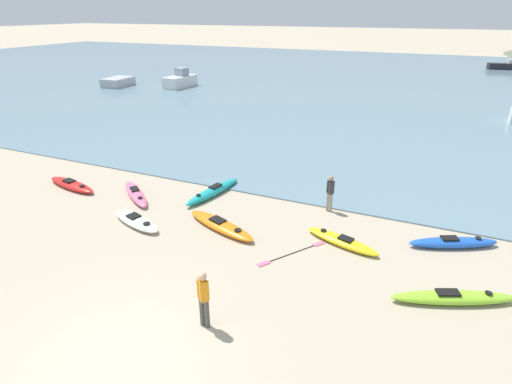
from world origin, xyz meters
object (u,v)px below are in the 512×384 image
(kayak_on_sand_5, at_px, (453,297))
(kayak_on_sand_7, at_px, (136,221))
(kayak_on_sand_0, at_px, (453,242))
(kayak_on_sand_3, at_px, (342,241))
(person_near_waterline, at_px, (330,191))
(moored_boat_1, at_px, (118,82))
(person_near_foreground, at_px, (203,296))
(moored_boat_0, at_px, (510,66))
(kayak_on_sand_4, at_px, (72,185))
(kayak_on_sand_6, at_px, (213,191))
(moored_boat_3, at_px, (180,80))
(kayak_on_sand_1, at_px, (136,194))
(loose_paddle, at_px, (292,253))
(kayak_on_sand_2, at_px, (221,225))

(kayak_on_sand_5, relative_size, kayak_on_sand_7, 1.26)
(kayak_on_sand_0, height_order, kayak_on_sand_5, kayak_on_sand_0)
(kayak_on_sand_3, relative_size, person_near_waterline, 1.82)
(kayak_on_sand_7, height_order, moored_boat_1, moored_boat_1)
(person_near_foreground, relative_size, moored_boat_0, 0.31)
(kayak_on_sand_0, distance_m, moored_boat_1, 39.01)
(kayak_on_sand_4, relative_size, moored_boat_0, 0.58)
(kayak_on_sand_3, distance_m, moored_boat_1, 36.84)
(kayak_on_sand_0, xyz_separation_m, moored_boat_1, (-32.97, 20.86, 0.33))
(kayak_on_sand_4, distance_m, kayak_on_sand_6, 6.78)
(person_near_foreground, height_order, moored_boat_3, moored_boat_3)
(kayak_on_sand_3, bearing_deg, kayak_on_sand_6, 163.61)
(kayak_on_sand_1, relative_size, kayak_on_sand_3, 0.98)
(moored_boat_0, bearing_deg, kayak_on_sand_0, -98.37)
(kayak_on_sand_0, bearing_deg, moored_boat_1, 147.68)
(kayak_on_sand_5, relative_size, person_near_foreground, 2.05)
(kayak_on_sand_7, xyz_separation_m, moored_boat_0, (19.11, 56.11, 0.39))
(person_near_foreground, distance_m, loose_paddle, 4.39)
(kayak_on_sand_1, distance_m, person_near_foreground, 9.01)
(person_near_waterline, bearing_deg, person_near_foreground, -99.88)
(kayak_on_sand_0, bearing_deg, kayak_on_sand_4, -174.73)
(kayak_on_sand_4, distance_m, moored_boat_0, 59.60)
(moored_boat_1, height_order, moored_boat_3, moored_boat_3)
(kayak_on_sand_7, relative_size, moored_boat_3, 0.70)
(kayak_on_sand_2, height_order, kayak_on_sand_3, kayak_on_sand_2)
(kayak_on_sand_0, relative_size, kayak_on_sand_7, 1.12)
(kayak_on_sand_6, bearing_deg, person_near_waterline, 6.04)
(kayak_on_sand_1, bearing_deg, kayak_on_sand_6, 26.44)
(kayak_on_sand_4, distance_m, kayak_on_sand_7, 5.31)
(kayak_on_sand_1, relative_size, loose_paddle, 1.18)
(moored_boat_0, bearing_deg, person_near_foreground, -103.04)
(kayak_on_sand_2, distance_m, person_near_foreground, 5.21)
(kayak_on_sand_0, relative_size, kayak_on_sand_1, 1.10)
(person_near_waterline, bearing_deg, kayak_on_sand_4, -168.02)
(kayak_on_sand_5, height_order, moored_boat_3, moored_boat_3)
(kayak_on_sand_4, xyz_separation_m, loose_paddle, (11.31, -1.18, -0.14))
(kayak_on_sand_2, xyz_separation_m, person_near_foreground, (2.05, -4.71, 0.82))
(kayak_on_sand_4, xyz_separation_m, kayak_on_sand_7, (5.05, -1.62, -0.01))
(kayak_on_sand_0, distance_m, kayak_on_sand_3, 3.89)
(moored_boat_0, bearing_deg, moored_boat_1, -141.76)
(kayak_on_sand_2, bearing_deg, kayak_on_sand_1, 168.01)
(kayak_on_sand_3, bearing_deg, kayak_on_sand_5, -26.83)
(kayak_on_sand_4, height_order, moored_boat_0, moored_boat_0)
(kayak_on_sand_7, xyz_separation_m, person_near_foreground, (5.25, -3.73, 0.83))
(kayak_on_sand_0, xyz_separation_m, loose_paddle, (-5.05, -2.69, -0.15))
(moored_boat_1, bearing_deg, moored_boat_3, 18.63)
(kayak_on_sand_0, distance_m, person_near_waterline, 4.85)
(kayak_on_sand_1, height_order, kayak_on_sand_6, kayak_on_sand_6)
(kayak_on_sand_0, distance_m, kayak_on_sand_7, 11.73)
(kayak_on_sand_2, relative_size, moored_boat_1, 1.03)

